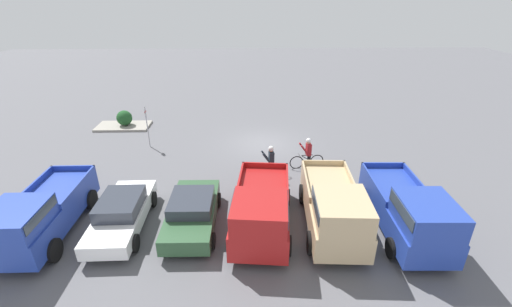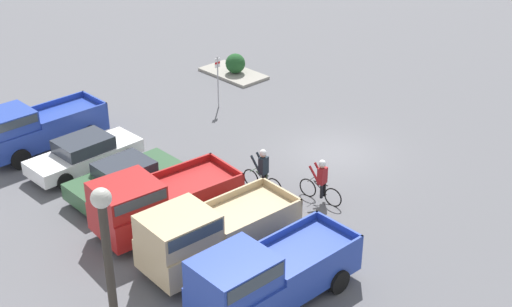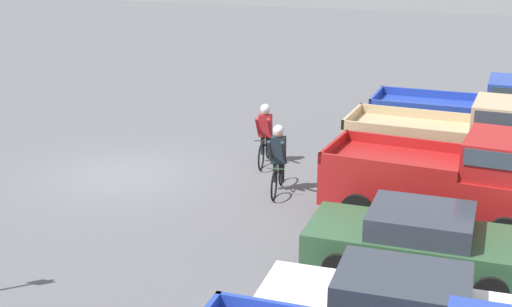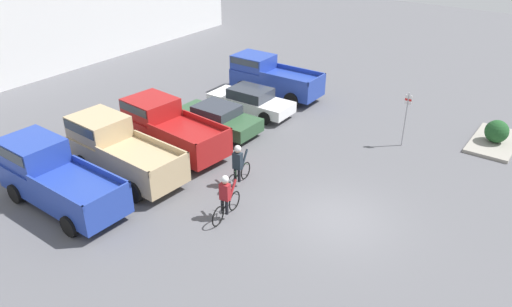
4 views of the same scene
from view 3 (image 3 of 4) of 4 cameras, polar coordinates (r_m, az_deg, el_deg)
ground_plane at (r=19.79m, az=-10.53°, el=-1.68°), size 80.00×80.00×0.00m
pickup_truck_0 at (r=22.01m, az=17.80°, el=2.93°), size 2.31×5.54×2.28m
pickup_truck_1 at (r=19.30m, az=16.65°, el=1.02°), size 2.46×5.49×2.28m
pickup_truck_2 at (r=16.64m, az=15.97°, el=-1.86°), size 2.68×5.35×2.16m
sedan_0 at (r=14.27m, az=12.96°, el=-6.87°), size 2.06×4.35×1.34m
cyclist_0 at (r=18.01m, az=1.79°, el=-0.33°), size 1.86×0.51×1.78m
cyclist_1 at (r=20.18m, az=0.74°, el=1.66°), size 1.88×0.51×1.75m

